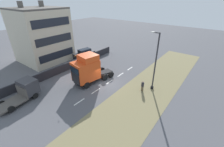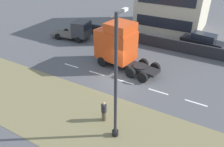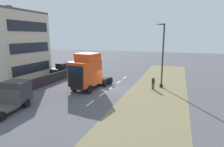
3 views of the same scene
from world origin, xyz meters
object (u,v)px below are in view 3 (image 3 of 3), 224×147
at_px(lamp_post, 162,59).
at_px(pedestrian, 153,83).
at_px(flatbed_truck, 13,94).
at_px(parked_car, 64,69).
at_px(lorry_cab, 87,72).

height_order(lamp_post, pedestrian, lamp_post).
height_order(flatbed_truck, parked_car, flatbed_truck).
bearing_deg(lorry_cab, pedestrian, -148.80).
bearing_deg(lamp_post, parked_car, -8.24).
distance_m(flatbed_truck, parked_car, 15.45).
relative_size(lorry_cab, flatbed_truck, 1.29).
bearing_deg(lamp_post, flatbed_truck, 44.62).
relative_size(parked_car, pedestrian, 3.03).
bearing_deg(flatbed_truck, pedestrian, 36.17).
distance_m(parked_car, pedestrian, 16.55).
bearing_deg(pedestrian, flatbed_truck, 43.16).
bearing_deg(flatbed_truck, lamp_post, 37.62).
relative_size(lamp_post, pedestrian, 5.06).
bearing_deg(flatbed_truck, lorry_cab, 57.38).
bearing_deg(lamp_post, pedestrian, 58.85).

